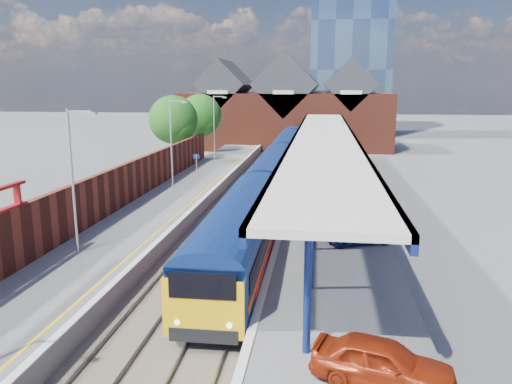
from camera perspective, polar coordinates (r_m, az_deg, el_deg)
ground at (r=47.30m, az=0.94°, el=1.02°), size 240.00×240.00×0.00m
ballast_bed at (r=37.61m, az=-0.81°, el=-1.83°), size 6.00×76.00×0.06m
rails at (r=37.58m, az=-0.81°, el=-1.70°), size 4.51×76.00×0.14m
left_platform at (r=38.66m, az=-8.90°, el=-0.88°), size 5.00×76.00×1.00m
right_platform at (r=37.13m, az=8.40°, el=-1.40°), size 6.00×76.00×1.00m
coping_left at (r=37.95m, az=-5.52°, el=-0.22°), size 0.30×76.00×0.05m
coping_right at (r=37.06m, az=4.01°, el=-0.49°), size 0.30×76.00×0.05m
yellow_line at (r=38.10m, az=-6.40°, el=-0.22°), size 0.14×76.00×0.01m
train at (r=48.62m, az=2.96°, el=3.84°), size 2.93×65.92×3.45m
canopy at (r=38.26m, az=7.80°, el=6.24°), size 4.50×52.00×4.48m
lamp_post_b at (r=25.33m, az=-20.02°, el=2.09°), size 1.48×0.18×7.00m
lamp_post_c at (r=40.07m, az=-9.50°, el=6.07°), size 1.48×0.18×7.00m
lamp_post_d at (r=55.51m, az=-4.68°, el=7.82°), size 1.48×0.18×7.00m
platform_sign at (r=41.91m, az=-6.81°, el=3.23°), size 0.55×0.08×2.50m
brick_wall at (r=33.21m, az=-16.45°, el=0.08°), size 0.35×50.00×3.86m
station_building at (r=74.39m, az=3.47°, el=9.26°), size 30.00×12.12×13.78m
glass_tower at (r=96.88m, az=10.81°, el=18.46°), size 14.20×14.20×40.30m
tree_near at (r=54.45m, az=-9.29°, el=8.00°), size 5.20×5.20×8.10m
tree_far at (r=61.90m, az=-6.26°, el=8.56°), size 5.20×5.20×8.10m
parked_car_red at (r=14.80m, az=14.23°, el=-18.35°), size 4.15×2.56×1.32m
parked_car_silver at (r=31.49m, az=10.08°, el=-1.54°), size 4.67×1.90×1.51m
parked_car_dark at (r=33.62m, az=10.89°, el=-0.83°), size 5.07×3.13×1.37m
parked_car_blue at (r=26.72m, az=11.68°, el=-4.55°), size 4.22×3.00×1.07m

